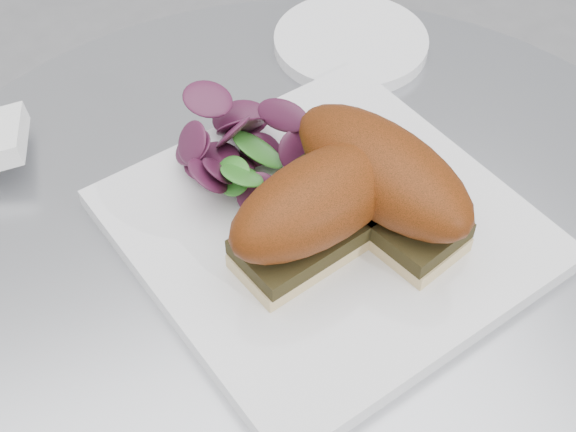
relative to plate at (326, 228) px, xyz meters
name	(u,v)px	position (x,y,z in m)	size (l,w,h in m)	color
table	(307,415)	(-0.02, -0.02, -0.25)	(0.70, 0.70, 0.73)	#ACAEB3
plate	(326,228)	(0.00, 0.00, 0.00)	(0.28, 0.28, 0.02)	white
sandwich_left	(320,207)	(-0.02, -0.02, 0.05)	(0.16, 0.10, 0.08)	beige
sandwich_right	(381,179)	(0.04, -0.01, 0.05)	(0.12, 0.18, 0.08)	beige
salad	(240,141)	(-0.04, 0.08, 0.03)	(0.10, 0.10, 0.05)	#3E8E2E
saucer	(351,42)	(0.12, 0.21, 0.00)	(0.15, 0.15, 0.01)	white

